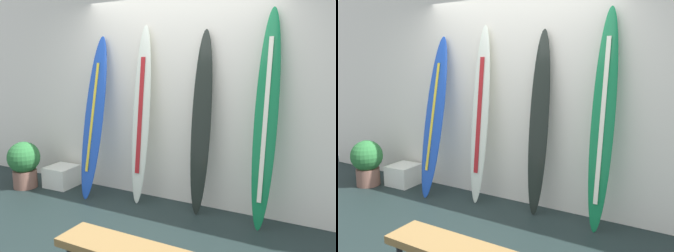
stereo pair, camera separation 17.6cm
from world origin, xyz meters
TOP-DOWN VIEW (x-y plane):
  - ground at (0.00, 0.00)m, footprint 8.00×8.00m
  - wall_back at (0.00, 1.30)m, footprint 7.20×0.20m
  - surfboard_cobalt at (-1.03, 0.91)m, footprint 0.30×0.53m
  - surfboard_ivory at (-0.38, 1.01)m, footprint 0.24×0.32m
  - surfboard_charcoal at (0.41, 1.03)m, footprint 0.24×0.28m
  - surfboard_emerald at (1.13, 1.00)m, footprint 0.24×0.34m
  - display_block_left at (-1.67, 0.93)m, footprint 0.40×0.40m
  - potted_plant at (-2.09, 0.65)m, footprint 0.44×0.44m

SIDE VIEW (x-z plane):
  - ground at x=0.00m, z-range -0.04..0.00m
  - display_block_left at x=-1.67m, z-range 0.00..0.29m
  - potted_plant at x=-2.09m, z-range 0.04..0.69m
  - surfboard_charcoal at x=0.41m, z-range -0.02..2.08m
  - surfboard_cobalt at x=-1.03m, z-range 0.00..2.08m
  - surfboard_ivory at x=-0.38m, z-range -0.02..2.16m
  - surfboard_emerald at x=1.13m, z-range 0.00..2.28m
  - wall_back at x=0.00m, z-range 0.00..2.80m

